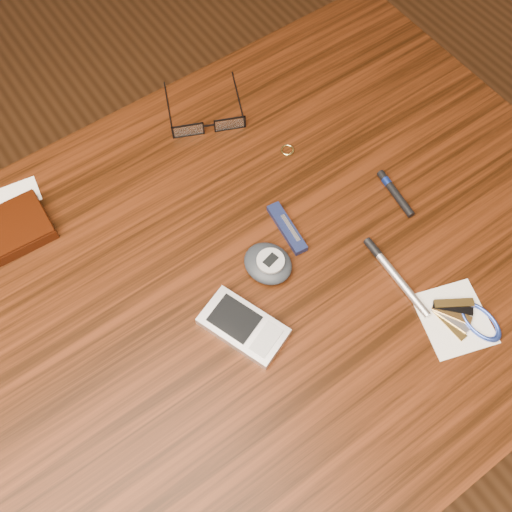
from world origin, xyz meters
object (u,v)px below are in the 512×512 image
(notepad_keys, at_px, (467,319))
(pocket_knife, at_px, (287,228))
(pedometer, at_px, (268,263))
(pda_phone, at_px, (243,326))
(desk, at_px, (250,307))
(silver_pen, at_px, (391,271))
(eyeglasses, at_px, (208,124))
(wallet_and_card, at_px, (13,228))

(notepad_keys, height_order, pocket_knife, pocket_knife)
(pocket_knife, bearing_deg, pedometer, -150.08)
(pda_phone, bearing_deg, pedometer, 34.57)
(pda_phone, relative_size, pocket_knife, 1.42)
(desk, relative_size, notepad_keys, 8.86)
(desk, distance_m, pedometer, 0.12)
(pedometer, bearing_deg, silver_pen, -37.77)
(desk, xyz_separation_m, eyeglasses, (0.09, 0.24, 0.11))
(pedometer, distance_m, pocket_knife, 0.06)
(desk, distance_m, wallet_and_card, 0.35)
(desk, height_order, notepad_keys, notepad_keys)
(pocket_knife, relative_size, silver_pen, 0.65)
(eyeglasses, xyz_separation_m, pda_phone, (-0.14, -0.29, -0.00))
(desk, xyz_separation_m, silver_pen, (0.16, -0.10, 0.11))
(desk, distance_m, pda_phone, 0.13)
(eyeglasses, bearing_deg, desk, -111.08)
(notepad_keys, bearing_deg, silver_pen, 107.46)
(wallet_and_card, bearing_deg, pda_phone, -59.16)
(wallet_and_card, bearing_deg, pedometer, -44.03)
(eyeglasses, bearing_deg, silver_pen, -79.21)
(notepad_keys, bearing_deg, pda_phone, 147.08)
(eyeglasses, bearing_deg, pda_phone, -115.32)
(silver_pen, bearing_deg, notepad_keys, -72.54)
(pocket_knife, bearing_deg, desk, -160.53)
(silver_pen, bearing_deg, pocket_knife, 119.44)
(pda_phone, xyz_separation_m, silver_pen, (0.20, -0.05, -0.00))
(pedometer, relative_size, notepad_keys, 0.69)
(silver_pen, bearing_deg, wallet_and_card, 137.95)
(eyeglasses, distance_m, notepad_keys, 0.46)
(desk, height_order, pocket_knife, pocket_knife)
(notepad_keys, bearing_deg, pedometer, 128.20)
(eyeglasses, bearing_deg, wallet_and_card, 179.64)
(desk, bearing_deg, pedometer, -3.68)
(desk, bearing_deg, pda_phone, -130.80)
(pda_phone, relative_size, pedometer, 1.53)
(desk, height_order, pedometer, pedometer)
(eyeglasses, bearing_deg, notepad_keys, -77.59)
(pedometer, bearing_deg, desk, 176.32)
(pda_phone, relative_size, notepad_keys, 1.05)
(notepad_keys, relative_size, silver_pen, 0.88)
(wallet_and_card, height_order, pda_phone, wallet_and_card)
(pocket_knife, height_order, silver_pen, same)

